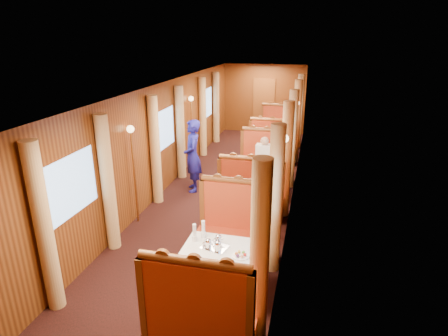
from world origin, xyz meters
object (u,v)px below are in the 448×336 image
(teapot_right, at_px, (218,248))
(rose_vase_far, at_px, (276,123))
(banquette_near_aft, at_px, (236,233))
(passenger, at_px, (264,156))
(banquette_mid_aft, at_px, (265,165))
(tea_tray, at_px, (215,247))
(rose_vase_mid, at_px, (258,158))
(banquette_near_fwd, at_px, (200,318))
(table_mid, at_px, (259,181))
(banquette_mid_fwd, at_px, (251,197))
(table_near, at_px, (221,271))
(banquette_far_aft, at_px, (279,132))
(teapot_back, at_px, (218,241))
(teapot_left, at_px, (208,245))
(banquette_far_fwd, at_px, (272,148))
(steward, at_px, (193,156))
(fruit_plate, at_px, (241,255))
(table_far, at_px, (276,141))

(teapot_right, height_order, rose_vase_far, rose_vase_far)
(banquette_near_aft, bearing_deg, passenger, 90.00)
(banquette_mid_aft, relative_size, rose_vase_far, 3.72)
(teapot_right, bearing_deg, tea_tray, 144.11)
(banquette_mid_aft, bearing_deg, rose_vase_mid, -91.91)
(banquette_near_fwd, height_order, rose_vase_mid, banquette_near_fwd)
(table_mid, height_order, banquette_mid_fwd, banquette_mid_fwd)
(banquette_near_aft, distance_m, teapot_right, 1.19)
(table_near, height_order, passenger, passenger)
(tea_tray, height_order, rose_vase_far, rose_vase_far)
(banquette_far_aft, bearing_deg, tea_tray, -90.64)
(banquette_far_aft, bearing_deg, table_mid, -90.00)
(table_near, distance_m, teapot_back, 0.44)
(passenger, bearing_deg, teapot_left, -92.22)
(tea_tray, bearing_deg, teapot_left, -146.36)
(banquette_far_fwd, bearing_deg, banquette_mid_aft, -90.00)
(banquette_near_aft, height_order, rose_vase_mid, banquette_near_aft)
(table_mid, height_order, banquette_mid_aft, banquette_mid_aft)
(table_mid, xyz_separation_m, banquette_far_aft, (0.00, 4.51, 0.05))
(steward, bearing_deg, teapot_back, 1.80)
(table_mid, height_order, rose_vase_far, rose_vase_far)
(teapot_right, height_order, rose_vase_mid, rose_vase_mid)
(teapot_left, distance_m, steward, 3.85)
(banquette_mid_aft, height_order, rose_vase_mid, banquette_mid_aft)
(banquette_near_aft, distance_m, banquette_mid_fwd, 1.47)
(banquette_near_fwd, height_order, fruit_plate, banquette_near_fwd)
(table_mid, xyz_separation_m, teapot_back, (-0.06, -3.43, 0.43))
(banquette_far_aft, relative_size, tea_tray, 3.94)
(table_near, bearing_deg, banquette_far_aft, 90.00)
(tea_tray, bearing_deg, passenger, 88.78)
(steward, bearing_deg, banquette_near_fwd, -2.74)
(banquette_mid_fwd, bearing_deg, banquette_near_aft, -90.00)
(banquette_near_fwd, distance_m, teapot_left, 1.04)
(table_far, bearing_deg, tea_tray, -90.74)
(banquette_mid_fwd, xyz_separation_m, banquette_far_fwd, (0.00, 3.50, 0.00))
(banquette_near_fwd, relative_size, rose_vase_far, 3.72)
(banquette_mid_aft, bearing_deg, rose_vase_far, 90.35)
(banquette_near_aft, distance_m, banquette_mid_aft, 3.50)
(table_far, xyz_separation_m, teapot_left, (-0.17, -7.07, 0.44))
(table_far, bearing_deg, teapot_back, -90.50)
(banquette_near_fwd, xyz_separation_m, steward, (-1.57, 4.53, 0.43))
(tea_tray, height_order, rose_vase_mid, rose_vase_mid)
(table_near, relative_size, table_mid, 1.00)
(banquette_near_aft, height_order, steward, steward)
(tea_tray, bearing_deg, banquette_near_aft, 85.00)
(table_near, xyz_separation_m, banquette_near_fwd, (0.00, -1.01, 0.05))
(banquette_near_aft, bearing_deg, rose_vase_mid, 90.76)
(teapot_left, relative_size, rose_vase_mid, 0.41)
(fruit_plate, bearing_deg, teapot_back, 149.07)
(fruit_plate, distance_m, rose_vase_far, 7.15)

